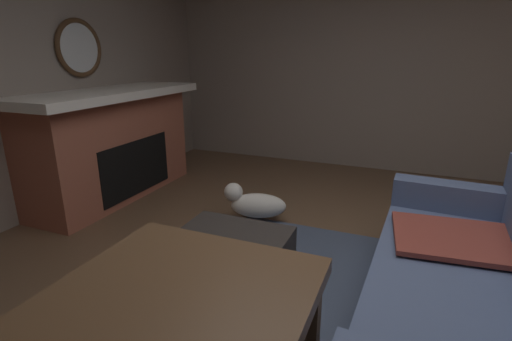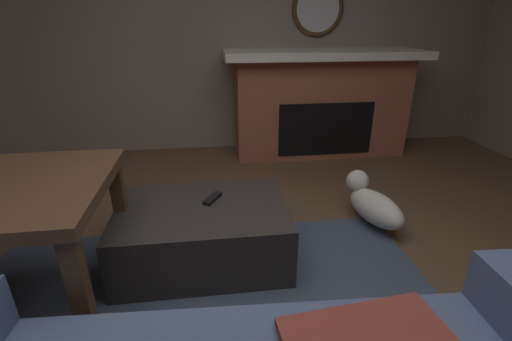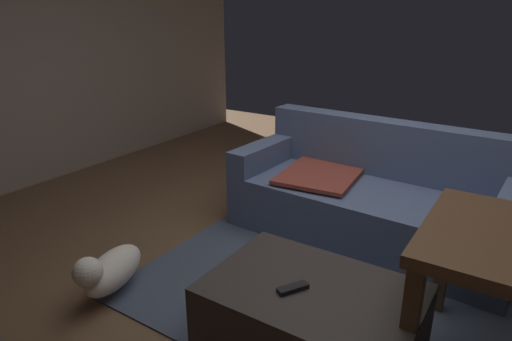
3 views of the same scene
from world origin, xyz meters
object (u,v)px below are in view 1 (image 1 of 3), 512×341
fireplace (113,144)px  tv_remote (207,243)px  couch (475,302)px  ottoman_coffee_table (214,281)px  small_dog (254,203)px  round_wall_mirror (79,48)px

fireplace → tv_remote: size_ratio=13.13×
couch → tv_remote: bearing=-85.8°
ottoman_coffee_table → small_dog: ottoman_coffee_table is taller
ottoman_coffee_table → small_dog: bearing=-168.6°
round_wall_mirror → small_dog: round_wall_mirror is taller
fireplace → tv_remote: (1.23, 1.80, -0.18)m
fireplace → small_dog: size_ratio=3.65×
ottoman_coffee_table → tv_remote: tv_remote is taller
round_wall_mirror → tv_remote: 2.68m
round_wall_mirror → couch: (1.12, 3.55, -1.22)m
tv_remote → small_dog: 1.19m
fireplace → ottoman_coffee_table: bearing=55.5°
ottoman_coffee_table → tv_remote: 0.23m
ottoman_coffee_table → tv_remote: size_ratio=6.45×
tv_remote → couch: bearing=124.6°
round_wall_mirror → ottoman_coffee_table: size_ratio=0.55×
fireplace → tv_remote: 2.19m
round_wall_mirror → tv_remote: size_ratio=3.57×
round_wall_mirror → tv_remote: bearing=59.6°
round_wall_mirror → couch: bearing=72.5°
round_wall_mirror → fireplace: bearing=90.0°
round_wall_mirror → small_dog: size_ratio=0.99×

